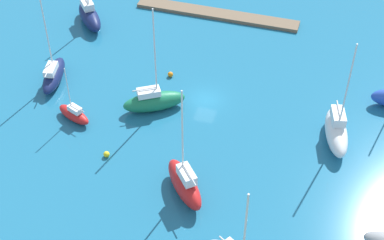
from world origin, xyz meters
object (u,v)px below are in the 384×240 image
(sailboat_red_far_north, at_px, (185,183))
(sailboat_green_near_pier, at_px, (154,101))
(mooring_buoy_orange, at_px, (170,74))
(sailboat_navy_along_channel, at_px, (54,75))
(sailboat_navy_by_breakwater, at_px, (89,16))
(mooring_buoy_yellow, at_px, (106,154))
(pier_dock, at_px, (217,14))
(sailboat_white_mid_basin, at_px, (336,131))
(sailboat_red_east_end, at_px, (74,114))

(sailboat_red_far_north, xyz_separation_m, sailboat_green_near_pier, (7.48, -11.66, -0.29))
(mooring_buoy_orange, bearing_deg, sailboat_navy_along_channel, 21.48)
(sailboat_navy_by_breakwater, bearing_deg, sailboat_green_near_pier, 4.82)
(sailboat_navy_by_breakwater, bearing_deg, sailboat_navy_along_channel, -34.95)
(mooring_buoy_yellow, bearing_deg, sailboat_green_near_pier, -104.32)
(mooring_buoy_orange, relative_size, mooring_buoy_yellow, 1.01)
(pier_dock, xyz_separation_m, sailboat_green_near_pier, (1.71, 22.41, 1.06))
(sailboat_green_near_pier, distance_m, mooring_buoy_yellow, 9.37)
(sailboat_red_far_north, bearing_deg, sailboat_navy_along_channel, 17.97)
(sailboat_navy_along_channel, relative_size, mooring_buoy_orange, 17.70)
(sailboat_white_mid_basin, height_order, mooring_buoy_orange, sailboat_white_mid_basin)
(sailboat_red_far_north, xyz_separation_m, sailboat_red_east_end, (15.77, -7.18, -0.76))
(sailboat_red_far_north, bearing_deg, sailboat_navy_by_breakwater, -0.50)
(sailboat_red_east_end, bearing_deg, mooring_buoy_yellow, 165.04)
(sailboat_white_mid_basin, height_order, mooring_buoy_yellow, sailboat_white_mid_basin)
(sailboat_red_east_end, xyz_separation_m, mooring_buoy_orange, (-8.13, -11.05, -0.50))
(sailboat_green_near_pier, xyz_separation_m, sailboat_navy_by_breakwater, (15.04, -14.94, 0.09))
(sailboat_navy_by_breakwater, bearing_deg, sailboat_white_mid_basin, 28.25)
(mooring_buoy_orange, bearing_deg, sailboat_red_east_end, 53.64)
(sailboat_red_far_north, bearing_deg, sailboat_red_east_end, 24.75)
(sailboat_green_near_pier, height_order, sailboat_white_mid_basin, sailboat_green_near_pier)
(sailboat_red_east_end, height_order, mooring_buoy_yellow, sailboat_red_east_end)
(sailboat_red_east_end, bearing_deg, pier_dock, -88.10)
(sailboat_navy_along_channel, relative_size, sailboat_green_near_pier, 0.90)
(sailboat_red_far_north, relative_size, mooring_buoy_orange, 19.22)
(sailboat_red_far_north, relative_size, sailboat_red_east_end, 1.82)
(pier_dock, relative_size, sailboat_white_mid_basin, 1.79)
(sailboat_white_mid_basin, xyz_separation_m, sailboat_red_east_end, (29.54, 5.21, -0.66))
(sailboat_navy_along_channel, xyz_separation_m, mooring_buoy_yellow, (-11.44, 10.26, -0.85))
(sailboat_navy_by_breakwater, bearing_deg, mooring_buoy_orange, 20.29)
(sailboat_navy_along_channel, bearing_deg, sailboat_navy_by_breakwater, -6.04)
(pier_dock, xyz_separation_m, sailboat_red_far_north, (-5.77, 34.07, 1.35))
(pier_dock, height_order, mooring_buoy_yellow, mooring_buoy_yellow)
(sailboat_green_near_pier, bearing_deg, sailboat_red_east_end, 176.62)
(pier_dock, distance_m, mooring_buoy_yellow, 31.70)
(mooring_buoy_orange, height_order, mooring_buoy_yellow, mooring_buoy_orange)
(sailboat_white_mid_basin, bearing_deg, sailboat_red_far_north, -62.15)
(sailboat_green_near_pier, height_order, mooring_buoy_orange, sailboat_green_near_pier)
(sailboat_green_near_pier, xyz_separation_m, mooring_buoy_yellow, (2.31, 9.03, -0.97))
(sailboat_green_near_pier, height_order, sailboat_red_east_end, sailboat_green_near_pier)
(sailboat_red_far_north, xyz_separation_m, sailboat_white_mid_basin, (-13.77, -12.40, -0.10))
(sailboat_red_far_north, distance_m, mooring_buoy_orange, 19.81)
(sailboat_red_east_end, relative_size, sailboat_navy_by_breakwater, 0.66)
(sailboat_white_mid_basin, bearing_deg, mooring_buoy_orange, -119.41)
(sailboat_white_mid_basin, distance_m, mooring_buoy_yellow, 25.52)
(sailboat_navy_by_breakwater, xyz_separation_m, mooring_buoy_yellow, (-12.74, 23.97, -1.05))
(sailboat_red_far_north, relative_size, sailboat_green_near_pier, 0.97)
(sailboat_green_near_pier, distance_m, mooring_buoy_orange, 6.65)
(sailboat_white_mid_basin, xyz_separation_m, mooring_buoy_yellow, (23.55, 9.77, -1.16))
(sailboat_navy_along_channel, xyz_separation_m, mooring_buoy_orange, (-13.58, -5.35, -0.84))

